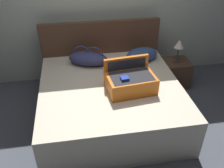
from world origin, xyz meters
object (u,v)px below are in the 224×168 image
(bed, at_px, (110,101))
(hard_case_large, at_px, (130,81))
(pillow_center_head, at_px, (120,68))
(nightstand, at_px, (175,73))
(table_lamp, at_px, (179,45))
(duffel_bag, at_px, (88,58))
(pillow_near_headboard, at_px, (142,54))

(bed, xyz_separation_m, hard_case_large, (0.23, -0.15, 0.41))
(bed, height_order, hard_case_large, hard_case_large)
(pillow_center_head, bearing_deg, hard_case_large, -83.09)
(nightstand, height_order, table_lamp, table_lamp)
(duffel_bag, height_order, table_lamp, duffel_bag)
(duffel_bag, xyz_separation_m, table_lamp, (1.44, 0.08, 0.08))
(pillow_near_headboard, height_order, nightstand, pillow_near_headboard)
(hard_case_large, xyz_separation_m, table_lamp, (0.97, 0.82, 0.05))
(hard_case_large, xyz_separation_m, pillow_center_head, (-0.05, 0.41, -0.03))
(hard_case_large, relative_size, pillow_near_headboard, 1.28)
(pillow_center_head, relative_size, table_lamp, 1.01)
(duffel_bag, height_order, pillow_near_headboard, duffel_bag)
(bed, height_order, pillow_center_head, pillow_center_head)
(table_lamp, bearing_deg, pillow_center_head, -158.19)
(bed, relative_size, duffel_bag, 2.84)
(duffel_bag, bearing_deg, pillow_near_headboard, 0.55)
(bed, relative_size, pillow_center_head, 4.76)
(bed, bearing_deg, table_lamp, 28.86)
(pillow_center_head, bearing_deg, duffel_bag, 141.51)
(pillow_center_head, distance_m, nightstand, 1.18)
(pillow_near_headboard, relative_size, nightstand, 1.11)
(duffel_bag, relative_size, pillow_near_headboard, 1.31)
(hard_case_large, distance_m, nightstand, 1.35)
(duffel_bag, relative_size, nightstand, 1.46)
(table_lamp, bearing_deg, hard_case_large, -139.95)
(nightstand, bearing_deg, pillow_near_headboard, -173.71)
(nightstand, bearing_deg, hard_case_large, -139.95)
(duffel_bag, bearing_deg, nightstand, 3.01)
(pillow_near_headboard, bearing_deg, bed, -134.65)
(hard_case_large, distance_m, duffel_bag, 0.88)
(duffel_bag, height_order, nightstand, duffel_bag)
(bed, distance_m, nightstand, 1.37)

